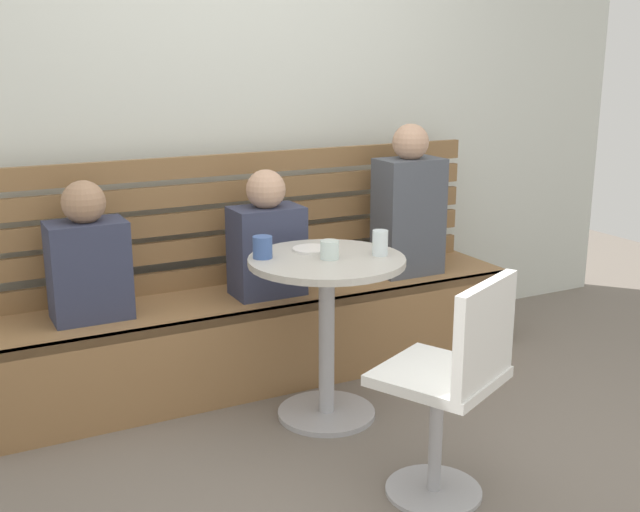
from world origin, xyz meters
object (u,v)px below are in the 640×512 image
person_child_middle (267,241)px  plate_small (312,249)px  white_chair (454,382)px  booth_bench (265,334)px  cup_glass_short (330,250)px  cup_water_clear (380,243)px  person_adult (409,207)px  person_child_left (88,259)px  cafe_table (327,306)px  cup_mug_blue (263,247)px

person_child_middle → plate_small: person_child_middle is taller
white_chair → plate_small: 0.99m
white_chair → plate_small: bearing=95.3°
booth_bench → cup_glass_short: cup_glass_short is taller
white_chair → cup_water_clear: (0.14, 0.74, 0.33)m
person_adult → plate_small: 0.86m
person_child_left → plate_small: (0.89, -0.41, 0.03)m
white_chair → cafe_table: bearing=95.9°
white_chair → cup_glass_short: (-0.08, 0.78, 0.32)m
plate_small → white_chair: bearing=-84.7°
cup_mug_blue → person_adult: bearing=21.6°
cafe_table → white_chair: bearing=-84.1°
person_child_middle → plate_small: size_ratio=3.62×
cafe_table → cup_mug_blue: (-0.25, 0.12, 0.27)m
person_child_middle → person_child_left: bearing=177.6°
booth_bench → plate_small: (0.06, -0.40, 0.52)m
person_child_middle → cup_glass_short: bearing=-84.2°
booth_bench → cup_water_clear: bearing=-64.9°
booth_bench → person_child_left: size_ratio=4.35×
white_chair → person_child_middle: size_ratio=1.38×
person_child_middle → cup_glass_short: person_child_middle is taller
cafe_table → cup_mug_blue: cup_mug_blue is taller
cup_glass_short → plate_small: size_ratio=0.47×
white_chair → person_child_left: (-0.98, 1.36, 0.25)m
white_chair → cup_glass_short: bearing=96.1°
person_adult → booth_bench: bearing=178.6°
cup_glass_short → person_child_middle: bearing=95.8°
booth_bench → person_child_left: (-0.83, 0.01, 0.49)m
cup_water_clear → cup_glass_short: cup_water_clear is taller
cup_mug_blue → cup_water_clear: cup_water_clear is taller
cup_mug_blue → cup_water_clear: size_ratio=0.86×
person_child_left → person_child_middle: 0.84m
cafe_table → person_child_left: bearing=148.4°
cafe_table → person_child_left: size_ratio=1.19×
cafe_table → person_child_middle: 0.55m
person_adult → person_child_middle: person_adult is taller
cup_water_clear → person_child_middle: bearing=115.3°
white_chair → cup_mug_blue: (-0.33, 0.93, 0.32)m
booth_bench → person_adult: (0.83, -0.02, 0.58)m
plate_small → cup_water_clear: bearing=-42.6°
cup_water_clear → person_child_left: bearing=150.9°
person_child_middle → plate_small: 0.38m
person_child_middle → cup_mug_blue: person_child_middle is taller
white_chair → person_child_left: person_child_left is taller
cup_mug_blue → plate_small: size_ratio=0.56×
person_child_left → person_child_middle: person_child_left is taller
cafe_table → plate_small: 0.27m
white_chair → cup_glass_short: size_ratio=10.63×
cup_water_clear → booth_bench: bearing=115.1°
plate_small → person_child_left: bearing=155.1°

